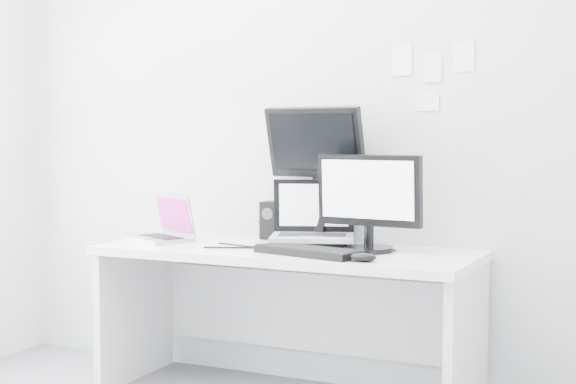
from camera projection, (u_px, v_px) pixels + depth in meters
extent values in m
plane|color=silver|center=(316.00, 118.00, 4.35)|extent=(3.60, 0.00, 3.60)
cube|color=white|center=(286.00, 325.00, 4.11)|extent=(1.80, 0.70, 0.73)
cube|color=#AAAAAF|center=(159.00, 217.00, 4.36)|extent=(0.41, 0.37, 0.25)
cube|color=black|center=(272.00, 220.00, 4.44)|extent=(0.12, 0.12, 0.19)
cube|color=#ACAFB3|center=(312.00, 213.00, 4.14)|extent=(0.48, 0.43, 0.33)
cube|color=black|center=(317.00, 174.00, 4.25)|extent=(0.52, 0.22, 0.69)
cube|color=black|center=(368.00, 201.00, 3.96)|extent=(0.52, 0.27, 0.46)
cube|color=black|center=(308.00, 251.00, 3.87)|extent=(0.52, 0.29, 0.03)
ellipsoid|color=black|center=(363.00, 257.00, 3.66)|extent=(0.13, 0.11, 0.04)
cube|color=white|center=(402.00, 61.00, 4.14)|extent=(0.10, 0.00, 0.14)
cube|color=white|center=(432.00, 68.00, 4.07)|extent=(0.09, 0.00, 0.13)
cube|color=white|center=(464.00, 56.00, 4.00)|extent=(0.10, 0.00, 0.14)
cube|color=white|center=(428.00, 102.00, 4.09)|extent=(0.11, 0.00, 0.08)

